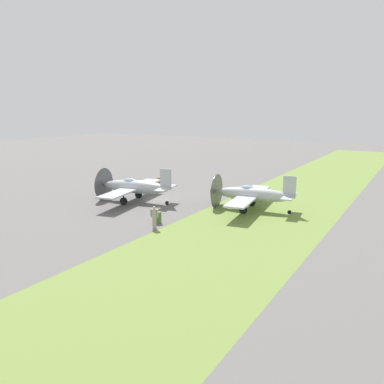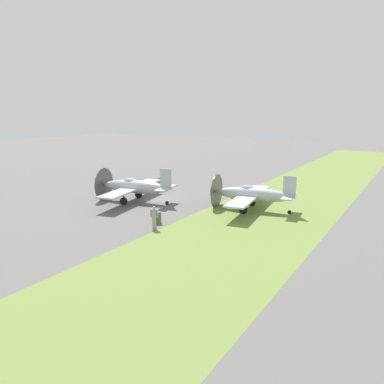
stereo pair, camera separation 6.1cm
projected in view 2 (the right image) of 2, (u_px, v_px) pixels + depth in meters
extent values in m
plane|color=#605E5B|center=(151.00, 200.00, 38.67)|extent=(160.00, 160.00, 0.00)
cube|color=olive|center=(265.00, 216.00, 32.81)|extent=(120.00, 11.00, 0.01)
ellipsoid|color=#B2B7BC|center=(136.00, 187.00, 37.73)|extent=(2.50, 7.05, 1.26)
cube|color=#B2B7BC|center=(132.00, 188.00, 37.90)|extent=(9.94, 3.47, 0.14)
cube|color=#B2B7BC|center=(166.00, 179.00, 36.46)|extent=(0.30, 1.12, 1.94)
cube|color=#B2B7BC|center=(166.00, 188.00, 36.63)|extent=(3.38, 1.49, 0.10)
cone|color=#B7B24C|center=(102.00, 184.00, 39.00)|extent=(0.77, 0.82, 0.65)
cylinder|color=#4C4C51|center=(104.00, 184.00, 38.93)|extent=(3.22, 0.63, 3.26)
ellipsoid|color=#8CB2C6|center=(130.00, 182.00, 37.84)|extent=(0.96, 1.53, 0.71)
cylinder|color=black|center=(124.00, 201.00, 36.78)|extent=(0.35, 0.72, 0.69)
cylinder|color=black|center=(123.00, 196.00, 36.68)|extent=(0.12, 0.12, 0.98)
cylinder|color=black|center=(139.00, 195.00, 39.49)|extent=(0.35, 0.72, 0.69)
cylinder|color=black|center=(138.00, 190.00, 39.39)|extent=(0.12, 0.12, 0.98)
cylinder|color=black|center=(167.00, 203.00, 36.89)|extent=(0.18, 0.34, 0.33)
ellipsoid|color=#B2B7BC|center=(254.00, 194.00, 34.53)|extent=(2.11, 6.85, 1.23)
cube|color=#B2B7BC|center=(249.00, 196.00, 34.72)|extent=(9.66, 2.93, 0.14)
cube|color=#B2B7BC|center=(290.00, 187.00, 33.16)|extent=(0.24, 1.09, 1.88)
cube|color=#B2B7BC|center=(289.00, 196.00, 33.33)|extent=(3.26, 1.31, 0.10)
cone|color=#B7B24C|center=(215.00, 191.00, 35.93)|extent=(0.72, 0.77, 0.63)
cylinder|color=#4C4C51|center=(217.00, 191.00, 35.85)|extent=(3.15, 0.46, 3.17)
ellipsoid|color=#8CB2C6|center=(247.00, 189.00, 34.67)|extent=(0.87, 1.47, 0.69)
cylinder|color=black|center=(243.00, 210.00, 33.66)|extent=(0.31, 0.70, 0.67)
cylinder|color=black|center=(243.00, 204.00, 33.56)|extent=(0.12, 0.12, 0.95)
cylinder|color=black|center=(252.00, 203.00, 36.24)|extent=(0.31, 0.70, 0.67)
cylinder|color=black|center=(252.00, 198.00, 36.15)|extent=(0.12, 0.12, 0.95)
cylinder|color=black|center=(289.00, 212.00, 33.57)|extent=(0.16, 0.33, 0.32)
cylinder|color=#9E998E|center=(154.00, 223.00, 29.40)|extent=(0.30, 0.30, 0.88)
cylinder|color=#9E998E|center=(154.00, 213.00, 29.24)|extent=(0.38, 0.38, 0.62)
sphere|color=tan|center=(154.00, 208.00, 29.15)|extent=(0.23, 0.23, 0.23)
cylinder|color=#9E998E|center=(151.00, 213.00, 29.34)|extent=(0.11, 0.11, 0.59)
cylinder|color=#9E998E|center=(157.00, 214.00, 29.15)|extent=(0.11, 0.11, 0.59)
cylinder|color=#476633|center=(157.00, 217.00, 30.87)|extent=(0.60, 0.60, 0.90)
cube|color=olive|center=(162.00, 180.00, 48.13)|extent=(1.19, 1.19, 0.64)
cone|color=orange|center=(232.00, 196.00, 39.32)|extent=(0.36, 0.36, 0.44)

